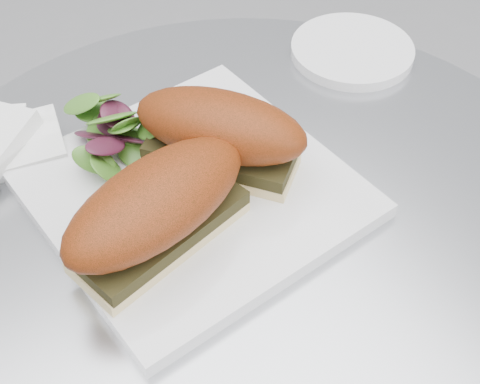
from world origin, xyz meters
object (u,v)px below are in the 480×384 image
at_px(sandwich_right, 220,133).
at_px(saucer, 352,50).
at_px(sandwich_left, 157,208).
at_px(plate, 192,191).

relative_size(sandwich_right, saucer, 1.20).
height_order(sandwich_left, saucer, sandwich_left).
bearing_deg(plate, sandwich_left, -141.15).
xyz_separation_m(plate, sandwich_left, (-0.06, -0.04, 0.05)).
relative_size(sandwich_left, saucer, 1.35).
height_order(sandwich_right, saucer, sandwich_right).
relative_size(plate, sandwich_left, 1.37).
distance_m(plate, sandwich_right, 0.06).
bearing_deg(plate, saucer, 20.62).
xyz_separation_m(sandwich_left, sandwich_right, (0.09, 0.05, -0.00)).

